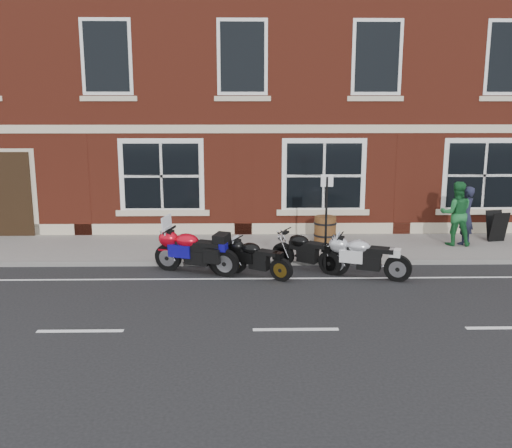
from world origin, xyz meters
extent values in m
plane|color=black|center=(0.00, 0.00, 0.00)|extent=(80.00, 80.00, 0.00)
cube|color=slate|center=(0.00, 3.00, 0.06)|extent=(30.00, 3.00, 0.12)
cube|color=slate|center=(0.00, 1.42, 0.06)|extent=(30.00, 0.16, 0.12)
cube|color=maroon|center=(0.00, 10.50, 6.00)|extent=(24.00, 12.00, 12.00)
cylinder|color=black|center=(-2.88, 1.16, 0.33)|extent=(0.65, 0.38, 0.65)
cylinder|color=black|center=(-1.52, 0.59, 0.33)|extent=(0.65, 0.38, 0.65)
cube|color=black|center=(-2.25, 0.90, 0.67)|extent=(0.84, 0.54, 0.22)
ellipsoid|color=silver|center=(-2.39, 0.96, 0.79)|extent=(0.67, 0.56, 0.33)
cube|color=black|center=(-1.87, 0.74, 0.75)|extent=(0.62, 0.46, 0.10)
cube|color=silver|center=(-2.86, 1.16, 1.17)|extent=(0.21, 0.41, 0.46)
cylinder|color=black|center=(-2.87, 0.99, 0.35)|extent=(0.70, 0.38, 0.69)
cylinder|color=black|center=(-1.41, 0.42, 0.35)|extent=(0.70, 0.38, 0.69)
cube|color=black|center=(-2.19, 0.72, 0.71)|extent=(0.90, 0.55, 0.24)
ellipsoid|color=#B50718|center=(-2.34, 0.78, 0.84)|extent=(0.70, 0.58, 0.35)
cube|color=black|center=(-1.79, 0.57, 0.80)|extent=(0.66, 0.48, 0.11)
cylinder|color=black|center=(-1.16, 0.72, 0.29)|extent=(0.55, 0.41, 0.58)
cylinder|color=black|center=(-0.07, 0.01, 0.29)|extent=(0.55, 0.41, 0.58)
cube|color=black|center=(-0.65, 0.39, 0.59)|extent=(0.72, 0.57, 0.20)
ellipsoid|color=black|center=(-0.76, 0.47, 0.70)|extent=(0.60, 0.55, 0.29)
cube|color=black|center=(-0.35, 0.20, 0.67)|extent=(0.54, 0.47, 0.09)
cylinder|color=black|center=(1.32, 0.49, 0.33)|extent=(0.65, 0.37, 0.65)
cylinder|color=black|center=(2.68, -0.06, 0.33)|extent=(0.65, 0.37, 0.65)
cube|color=black|center=(1.95, 0.24, 0.67)|extent=(0.84, 0.53, 0.22)
ellipsoid|color=#A6A6AB|center=(1.81, 0.29, 0.79)|extent=(0.66, 0.55, 0.33)
cube|color=black|center=(2.33, 0.09, 0.75)|extent=(0.62, 0.45, 0.10)
cylinder|color=black|center=(0.07, 1.37, 0.31)|extent=(0.56, 0.47, 0.61)
cylinder|color=black|center=(1.17, 0.53, 0.31)|extent=(0.56, 0.47, 0.61)
cube|color=black|center=(0.58, 0.98, 0.63)|extent=(0.75, 0.65, 0.21)
ellipsoid|color=black|center=(0.47, 1.07, 0.75)|extent=(0.64, 0.60, 0.31)
cube|color=black|center=(0.89, 0.75, 0.71)|extent=(0.57, 0.52, 0.10)
imported|color=#1B1D31|center=(5.47, 3.12, 0.97)|extent=(0.73, 0.71, 1.70)
imported|color=#1B612D|center=(5.15, 3.02, 1.05)|extent=(1.00, 0.83, 1.86)
cylinder|color=#4D3514|center=(1.45, 3.55, 0.50)|extent=(0.64, 0.64, 0.75)
cylinder|color=black|center=(1.45, 3.55, 0.32)|extent=(0.68, 0.68, 0.05)
cylinder|color=black|center=(1.45, 3.55, 0.68)|extent=(0.68, 0.68, 0.05)
cylinder|color=black|center=(1.18, 1.55, 1.21)|extent=(0.06, 0.06, 2.18)
cube|color=silver|center=(1.18, 1.55, 2.20)|extent=(0.32, 0.03, 0.32)
camera|label=1|loc=(-0.93, -12.98, 4.09)|focal=40.00mm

